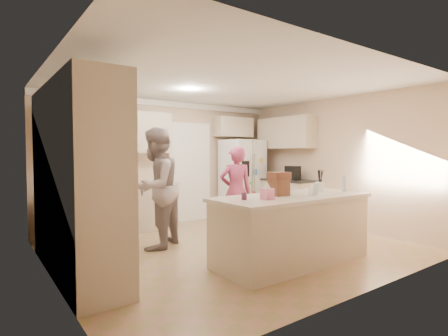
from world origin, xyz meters
TOP-DOWN VIEW (x-y plane):
  - floor at (0.00, 0.00)m, footprint 5.20×4.60m
  - ceiling at (0.00, 0.00)m, footprint 5.20×4.60m
  - wall_back at (0.00, 2.31)m, footprint 5.20×0.02m
  - wall_front at (0.00, -2.31)m, footprint 5.20×0.02m
  - wall_left at (-2.61, 0.00)m, footprint 0.02×4.60m
  - wall_right at (2.61, 0.00)m, footprint 0.02×4.60m
  - crown_back at (0.00, 2.26)m, footprint 5.20×0.08m
  - pantry_bank at (-2.30, 0.20)m, footprint 0.60×2.60m
  - back_base_cab at (-1.15, 2.00)m, footprint 2.20×0.60m
  - back_countertop at (-1.15, 1.99)m, footprint 2.24×0.63m
  - back_upper_cab at (-1.15, 2.12)m, footprint 2.20×0.35m
  - doorway_opening at (0.55, 2.28)m, footprint 0.90×0.06m
  - doorway_casing at (0.55, 2.24)m, footprint 1.02×0.03m
  - wall_frame_upper at (0.02, 2.27)m, footprint 0.15×0.02m
  - wall_frame_lower at (0.02, 2.27)m, footprint 0.15×0.02m
  - refrigerator at (1.73, 1.87)m, footprint 0.96×0.77m
  - fridge_seam at (1.73, 1.52)m, footprint 0.02×0.02m
  - fridge_dispenser at (1.51, 1.51)m, footprint 0.22×0.03m
  - fridge_handle_l at (1.68, 1.50)m, footprint 0.02×0.02m
  - fridge_handle_r at (1.78, 1.50)m, footprint 0.02×0.02m
  - over_fridge_cab at (1.65, 2.12)m, footprint 0.95×0.35m
  - right_base_cab at (2.30, 1.00)m, footprint 0.60×1.20m
  - right_countertop at (2.29, 1.00)m, footprint 0.63×1.24m
  - right_upper_cab at (2.43, 1.20)m, footprint 0.35×1.50m
  - coffee_maker at (2.25, 0.80)m, footprint 0.22×0.28m
  - island_base at (0.20, -1.10)m, footprint 2.20×0.90m
  - island_top at (0.20, -1.10)m, footprint 2.28×0.96m
  - utensil_crock at (0.85, -1.05)m, footprint 0.13×0.13m
  - tissue_box at (-0.35, -1.20)m, footprint 0.13×0.13m
  - tissue_plume at (-0.35, -1.20)m, footprint 0.08×0.08m
  - dollhouse_body at (0.05, -1.00)m, footprint 0.26×0.18m
  - dollhouse_roof at (0.05, -1.00)m, footprint 0.28×0.20m
  - jam_jar at (-0.60, -1.05)m, footprint 0.07×0.07m
  - greeting_card_a at (0.35, -1.30)m, footprint 0.12×0.06m
  - greeting_card_b at (0.50, -1.25)m, footprint 0.12×0.05m
  - water_bottle at (1.15, -1.25)m, footprint 0.07×0.07m
  - shaker_salt at (1.02, -0.88)m, footprint 0.05×0.05m
  - shaker_pepper at (1.09, -0.88)m, footprint 0.05×0.05m
  - teen_boy at (-1.00, 0.67)m, footprint 1.17×1.13m
  - teen_girl at (0.52, 0.56)m, footprint 0.69×0.58m
  - fridge_magnets at (1.73, 1.51)m, footprint 0.76×0.02m

SIDE VIEW (x-z plane):
  - floor at x=0.00m, z-range -0.02..0.00m
  - back_base_cab at x=-1.15m, z-range 0.00..0.88m
  - right_base_cab at x=2.30m, z-range 0.00..0.88m
  - island_base at x=0.20m, z-range 0.00..0.88m
  - teen_girl at x=0.52m, z-range 0.00..1.62m
  - back_countertop at x=-1.15m, z-range 0.88..0.92m
  - refrigerator at x=1.73m, z-range 0.00..1.80m
  - fridge_seam at x=1.73m, z-range 0.01..1.79m
  - right_countertop at x=2.29m, z-range 0.88..0.92m
  - island_top at x=0.20m, z-range 0.88..0.93m
  - fridge_magnets at x=1.73m, z-range 0.18..1.62m
  - teen_boy at x=-1.00m, z-range 0.00..1.91m
  - jam_jar at x=-0.60m, z-range 0.93..1.02m
  - shaker_salt at x=1.02m, z-range 0.93..1.02m
  - shaker_pepper at x=1.09m, z-range 0.93..1.02m
  - tissue_box at x=-0.35m, z-range 0.93..1.07m
  - utensil_crock at x=0.85m, z-range 0.93..1.07m
  - greeting_card_a at x=0.35m, z-range 0.93..1.08m
  - greeting_card_b at x=0.50m, z-range 0.93..1.08m
  - dollhouse_body at x=0.05m, z-range 0.93..1.15m
  - water_bottle at x=1.15m, z-range 0.92..1.17m
  - doorway_opening at x=0.55m, z-range 0.00..2.10m
  - doorway_casing at x=0.55m, z-range -0.06..2.16m
  - fridge_handle_l at x=1.68m, z-range 0.62..1.48m
  - fridge_handle_r at x=1.78m, z-range 0.62..1.48m
  - coffee_maker at x=2.25m, z-range 0.92..1.22m
  - tissue_plume at x=-0.35m, z-range 1.06..1.15m
  - fridge_dispenser at x=1.51m, z-range 0.97..1.32m
  - pantry_bank at x=-2.30m, z-range 0.00..2.35m
  - dollhouse_roof at x=0.05m, z-range 1.15..1.25m
  - wall_frame_lower at x=0.02m, z-range 1.18..1.38m
  - wall_back at x=0.00m, z-range 0.00..2.60m
  - wall_front at x=0.00m, z-range 0.00..2.60m
  - wall_left at x=-2.61m, z-range 0.00..2.60m
  - wall_right at x=2.61m, z-range 0.00..2.60m
  - wall_frame_upper at x=0.02m, z-range 1.45..1.65m
  - back_upper_cab at x=-1.15m, z-range 1.50..2.30m
  - right_upper_cab at x=2.43m, z-range 1.60..2.30m
  - over_fridge_cab at x=1.65m, z-range 1.88..2.33m
  - crown_back at x=0.00m, z-range 2.47..2.59m
  - ceiling at x=0.00m, z-range 2.60..2.62m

